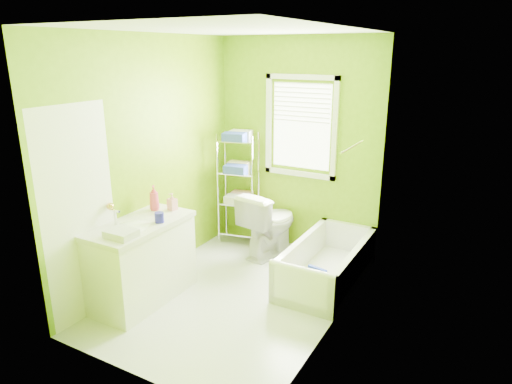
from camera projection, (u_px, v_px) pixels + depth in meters
The scene contains 9 objects.
ground at pixel (237, 294), 4.75m from camera, with size 2.90×2.90×0.00m, color silver.
room_envelope at pixel (235, 148), 4.29m from camera, with size 2.14×2.94×2.62m.
window at pixel (301, 121), 5.44m from camera, with size 0.92×0.05×1.22m.
door at pixel (80, 216), 4.10m from camera, with size 0.09×0.80×2.00m.
right_wall_decor at pixel (338, 187), 3.86m from camera, with size 0.04×1.48×1.17m.
bathtub at pixel (326, 269), 4.96m from camera, with size 0.68×1.46×0.47m.
toilet at pixel (269, 223), 5.58m from camera, with size 0.46×0.80×0.82m, color white.
vanity at pixel (141, 259), 4.53m from camera, with size 0.56×1.10×1.09m.
wire_shelf_unit at pixel (239, 177), 5.81m from camera, with size 0.53×0.44×1.46m.
Camera 1 is at (2.22, -3.59, 2.43)m, focal length 32.00 mm.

